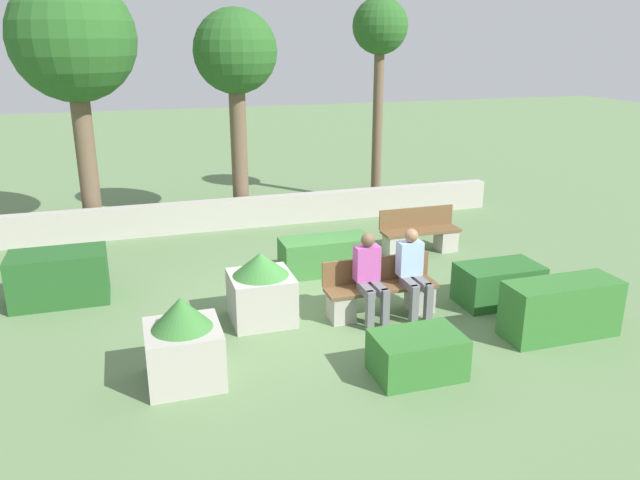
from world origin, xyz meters
The scene contains 16 objects.
ground_plane centered at (0.00, 0.00, 0.00)m, with size 60.00×60.00×0.00m, color #607F51.
perimeter_wall centered at (0.00, 4.58, 0.34)m, with size 11.69×0.30×0.67m.
bench_front centered at (0.87, -0.72, 0.34)m, with size 1.78×0.48×0.88m.
bench_left_side centered at (2.77, 1.77, 0.33)m, with size 1.61×0.49×0.88m.
person_seated_man centered at (0.62, -0.86, 0.76)m, with size 0.38×0.63×1.36m.
person_seated_woman centered at (1.34, -0.86, 0.76)m, with size 0.38×0.63×1.36m.
hedge_block_near_left centered at (0.60, -2.58, 0.28)m, with size 1.14×0.76×0.56m.
hedge_block_near_right centered at (2.88, -0.88, 0.32)m, with size 1.32×0.77×0.64m.
hedge_block_mid_left centered at (0.62, 1.29, 0.33)m, with size 1.66×0.69×0.65m.
hedge_block_mid_right centered at (3.07, -2.17, 0.42)m, with size 1.69×0.63×0.83m.
hedge_block_far_left centered at (-3.95, 1.31, 0.42)m, with size 1.52×0.83×0.84m.
planter_corner_left centered at (-2.26, -1.84, 0.52)m, with size 0.93×0.93×1.14m.
planter_corner_right centered at (-0.95, -0.39, 0.53)m, with size 0.93×0.93×1.09m.
tree_leftmost centered at (-3.54, 5.12, 4.04)m, with size 2.55×2.55×5.40m.
tree_center_left centered at (-0.25, 5.05, 3.70)m, with size 1.84×1.84×4.77m.
tree_center_right centered at (3.45, 5.78, 4.18)m, with size 1.36×1.36×5.08m.
Camera 1 is at (-2.72, -9.00, 4.16)m, focal length 35.00 mm.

